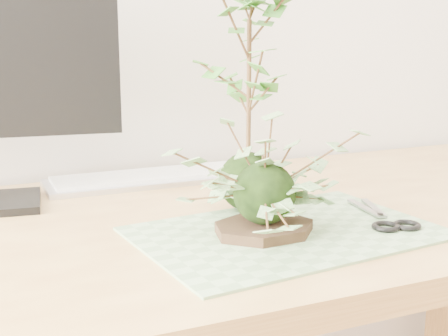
{
  "coord_description": "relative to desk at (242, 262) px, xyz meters",
  "views": [
    {
      "loc": [
        -0.36,
        0.34,
        1.04
      ],
      "look_at": [
        0.0,
        1.14,
        0.84
      ],
      "focal_mm": 50.0,
      "sensor_mm": 36.0,
      "label": 1
    }
  ],
  "objects": [
    {
      "name": "maple_kokedama",
      "position": [
        0.02,
        0.01,
        0.38
      ],
      "size": [
        0.25,
        0.25,
        0.41
      ],
      "rotation": [
        0.0,
        0.0,
        0.16
      ],
      "color": "black",
      "rests_on": "desk"
    },
    {
      "name": "cutting_mat",
      "position": [
        0.01,
        -0.13,
        0.09
      ],
      "size": [
        0.46,
        0.33,
        0.0
      ],
      "primitive_type": "cube",
      "rotation": [
        0.0,
        0.0,
        0.1
      ],
      "color": "#6C9361",
      "rests_on": "desk"
    },
    {
      "name": "scissors",
      "position": [
        0.18,
        -0.16,
        0.1
      ],
      "size": [
        0.08,
        0.18,
        0.01
      ],
      "rotation": [
        0.0,
        0.0,
        -0.23
      ],
      "color": "gray",
      "rests_on": "cutting_mat"
    },
    {
      "name": "stone_dish",
      "position": [
        -0.02,
        -0.12,
        0.1
      ],
      "size": [
        0.16,
        0.16,
        0.01
      ],
      "primitive_type": "cylinder",
      "rotation": [
        0.0,
        0.0,
        0.04
      ],
      "color": "black",
      "rests_on": "cutting_mat"
    },
    {
      "name": "keyboard",
      "position": [
        -0.06,
        0.27,
        0.1
      ],
      "size": [
        0.44,
        0.13,
        0.02
      ],
      "rotation": [
        0.0,
        0.0,
        -0.01
      ],
      "color": "#BBBAC5",
      "rests_on": "desk"
    },
    {
      "name": "ivy_kokedama",
      "position": [
        -0.02,
        -0.12,
        0.2
      ],
      "size": [
        0.28,
        0.28,
        0.18
      ],
      "rotation": [
        0.0,
        0.0,
        -0.09
      ],
      "color": "black",
      "rests_on": "stone_dish"
    },
    {
      "name": "desk",
      "position": [
        0.0,
        0.0,
        0.0
      ],
      "size": [
        1.6,
        0.7,
        0.74
      ],
      "color": "tan",
      "rests_on": "ground_plane"
    }
  ]
}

